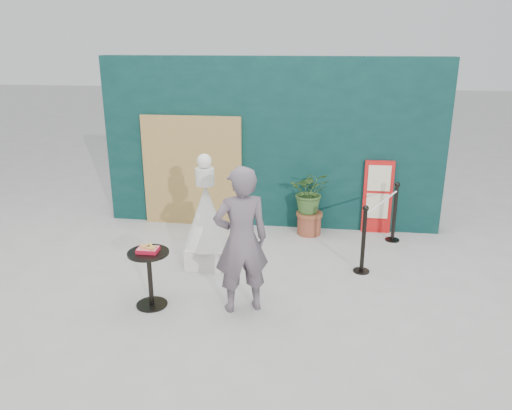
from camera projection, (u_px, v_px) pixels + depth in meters
name	position (u px, v px, depth m)	size (l,w,h in m)	color
ground	(243.00, 309.00, 6.36)	(60.00, 60.00, 0.00)	#ADAAA5
back_wall	(271.00, 144.00, 8.84)	(6.00, 0.30, 3.00)	#092928
bamboo_fence	(192.00, 171.00, 8.99)	(1.80, 0.08, 2.00)	tan
woman	(241.00, 240.00, 6.07)	(0.68, 0.45, 1.87)	#61535D
menu_board	(378.00, 197.00, 8.68)	(0.50, 0.07, 1.30)	red
statue	(206.00, 221.00, 7.39)	(0.67, 0.67, 1.72)	silver
cafe_table	(149.00, 270.00, 6.29)	(0.52, 0.52, 0.75)	black
food_basket	(148.00, 249.00, 6.20)	(0.26, 0.19, 0.11)	red
planter	(310.00, 198.00, 8.59)	(0.68, 0.59, 1.15)	brown
stanchion_barrier	(380.00, 226.00, 7.79)	(0.84, 1.54, 1.03)	black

